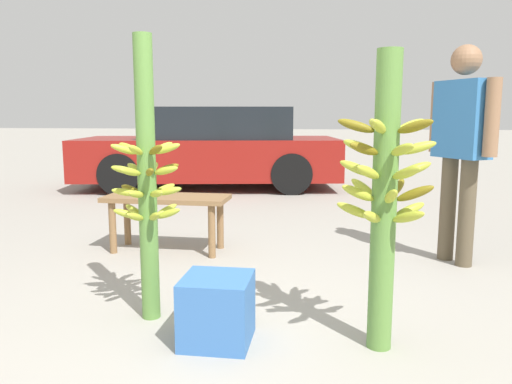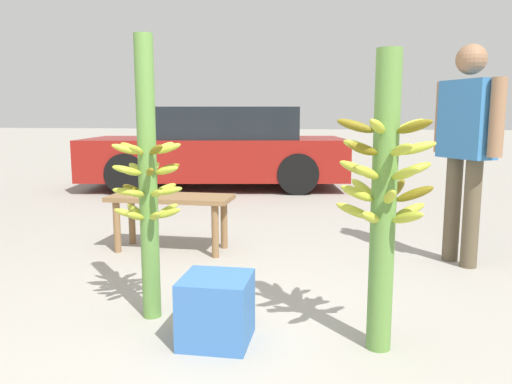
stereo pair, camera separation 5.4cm
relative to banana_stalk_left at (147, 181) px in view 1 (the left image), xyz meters
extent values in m
plane|color=#9E998E|center=(0.66, -0.36, -0.81)|extent=(80.00, 80.00, 0.00)
cylinder|color=#5B8C3D|center=(0.00, 0.00, 0.00)|extent=(0.11, 0.11, 1.61)
ellipsoid|color=#ADB733|center=(-0.11, 0.04, 0.18)|extent=(0.16, 0.09, 0.08)
ellipsoid|color=#ADB733|center=(-0.10, -0.07, 0.18)|extent=(0.15, 0.12, 0.08)
ellipsoid|color=#ADB733|center=(-0.01, -0.12, 0.18)|extent=(0.05, 0.16, 0.08)
ellipsoid|color=#736414|center=(0.09, -0.08, 0.18)|extent=(0.14, 0.14, 0.08)
ellipsoid|color=#ADB733|center=(0.12, 0.02, 0.18)|extent=(0.16, 0.06, 0.08)
ellipsoid|color=#ADB733|center=(0.06, 0.10, 0.18)|extent=(0.11, 0.15, 0.08)
ellipsoid|color=#ADB733|center=(-0.04, 0.11, 0.18)|extent=(0.09, 0.16, 0.08)
ellipsoid|color=#736414|center=(0.06, -0.11, 0.06)|extent=(0.11, 0.16, 0.07)
ellipsoid|color=#ADB733|center=(0.12, -0.02, 0.06)|extent=(0.16, 0.07, 0.07)
ellipsoid|color=#736414|center=(0.09, 0.08, 0.06)|extent=(0.14, 0.13, 0.07)
ellipsoid|color=#ADB733|center=(0.00, 0.12, 0.06)|extent=(0.05, 0.16, 0.07)
ellipsoid|color=#ADB733|center=(-0.10, 0.07, 0.06)|extent=(0.15, 0.12, 0.07)
ellipsoid|color=#ADB733|center=(-0.12, -0.03, 0.06)|extent=(0.16, 0.08, 0.07)
ellipsoid|color=#ADB733|center=(-0.05, -0.11, 0.06)|extent=(0.10, 0.16, 0.07)
ellipsoid|color=#ADB733|center=(-0.11, -0.06, -0.06)|extent=(0.15, 0.11, 0.07)
ellipsoid|color=#ADB733|center=(-0.02, -0.12, -0.06)|extent=(0.06, 0.16, 0.07)
ellipsoid|color=#ADB733|center=(0.08, -0.09, -0.06)|extent=(0.14, 0.14, 0.07)
ellipsoid|color=#ADB733|center=(0.12, 0.01, -0.06)|extent=(0.16, 0.05, 0.07)
ellipsoid|color=#ADB733|center=(0.07, 0.10, -0.06)|extent=(0.12, 0.15, 0.07)
ellipsoid|color=#ADB733|center=(-0.04, 0.12, -0.06)|extent=(0.08, 0.16, 0.07)
ellipsoid|color=#736414|center=(-0.11, 0.04, -0.06)|extent=(0.16, 0.09, 0.07)
ellipsoid|color=#ADB733|center=(0.12, 0.00, -0.18)|extent=(0.16, 0.04, 0.09)
ellipsoid|color=#ADB733|center=(0.08, 0.09, -0.18)|extent=(0.13, 0.14, 0.09)
ellipsoid|color=#ADB733|center=(-0.02, 0.12, -0.18)|extent=(0.07, 0.16, 0.09)
ellipsoid|color=#ADB733|center=(-0.11, 0.06, -0.18)|extent=(0.16, 0.11, 0.09)
ellipsoid|color=#ADB733|center=(-0.11, -0.05, -0.18)|extent=(0.16, 0.10, 0.09)
ellipsoid|color=#ADB733|center=(-0.03, -0.12, -0.18)|extent=(0.08, 0.16, 0.09)
ellipsoid|color=#ADB733|center=(0.07, -0.10, -0.18)|extent=(0.12, 0.15, 0.09)
cylinder|color=#5B8C3D|center=(1.28, -0.20, -0.06)|extent=(0.12, 0.12, 1.48)
ellipsoid|color=#ADB733|center=(1.25, -0.06, 0.32)|extent=(0.10, 0.20, 0.10)
ellipsoid|color=#736414|center=(1.14, -0.19, 0.32)|extent=(0.19, 0.06, 0.10)
ellipsoid|color=#ADB733|center=(1.23, -0.33, 0.32)|extent=(0.11, 0.19, 0.10)
ellipsoid|color=#736414|center=(1.40, -0.29, 0.32)|extent=(0.18, 0.16, 0.10)
ellipsoid|color=#ADB733|center=(1.41, -0.12, 0.32)|extent=(0.18, 0.14, 0.10)
ellipsoid|color=#ADB733|center=(1.34, -0.33, 0.21)|extent=(0.12, 0.19, 0.09)
ellipsoid|color=#ADB733|center=(1.43, -0.19, 0.21)|extent=(0.19, 0.06, 0.09)
ellipsoid|color=#ADB733|center=(1.32, -0.06, 0.21)|extent=(0.09, 0.20, 0.09)
ellipsoid|color=#ADB733|center=(1.16, -0.12, 0.21)|extent=(0.19, 0.14, 0.09)
ellipsoid|color=#736414|center=(1.17, -0.29, 0.21)|extent=(0.18, 0.16, 0.09)
ellipsoid|color=#ADB733|center=(1.15, -0.15, 0.10)|extent=(0.19, 0.11, 0.11)
ellipsoid|color=#ADB733|center=(1.19, -0.31, 0.10)|extent=(0.15, 0.18, 0.11)
ellipsoid|color=#ADB733|center=(1.36, -0.32, 0.10)|extent=(0.14, 0.18, 0.11)
ellipsoid|color=#ADB733|center=(1.42, -0.16, 0.10)|extent=(0.20, 0.10, 0.11)
ellipsoid|color=#ADB733|center=(1.29, -0.05, 0.10)|extent=(0.06, 0.19, 0.11)
ellipsoid|color=#ADB733|center=(1.30, -0.34, 0.00)|extent=(0.06, 0.19, 0.12)
ellipsoid|color=#736414|center=(1.42, -0.23, 0.00)|extent=(0.19, 0.09, 0.12)
ellipsoid|color=#736414|center=(1.36, -0.08, 0.00)|extent=(0.14, 0.19, 0.12)
ellipsoid|color=#ADB733|center=(1.19, -0.09, 0.00)|extent=(0.16, 0.17, 0.12)
ellipsoid|color=#ADB733|center=(1.15, -0.25, 0.00)|extent=(0.19, 0.12, 0.12)
ellipsoid|color=#ADB733|center=(1.26, -0.05, -0.10)|extent=(0.07, 0.19, 0.11)
ellipsoid|color=#ADB733|center=(1.14, -0.17, -0.10)|extent=(0.19, 0.08, 0.11)
ellipsoid|color=#ADB733|center=(1.22, -0.32, -0.10)|extent=(0.13, 0.19, 0.11)
ellipsoid|color=#ADB733|center=(1.39, -0.30, -0.10)|extent=(0.17, 0.17, 0.11)
ellipsoid|color=#ADB733|center=(1.41, -0.13, -0.10)|extent=(0.19, 0.13, 0.11)
cylinder|color=brown|center=(1.98, 1.50, -0.39)|extent=(0.17, 0.17, 0.84)
cylinder|color=brown|center=(2.08, 1.33, -0.39)|extent=(0.17, 0.17, 0.84)
cube|color=#3372B2|center=(2.03, 1.41, 0.33)|extent=(0.40, 0.49, 0.60)
cylinder|color=#936B4C|center=(1.89, 1.65, 0.35)|extent=(0.15, 0.15, 0.57)
cylinder|color=#936B4C|center=(2.17, 1.17, 0.35)|extent=(0.15, 0.15, 0.57)
sphere|color=#936B4C|center=(2.03, 1.41, 0.78)|extent=(0.23, 0.23, 0.23)
cube|color=olive|center=(-0.36, 1.42, -0.34)|extent=(1.07, 0.44, 0.04)
cylinder|color=olive|center=(-0.80, 1.58, -0.58)|extent=(0.06, 0.06, 0.45)
cylinder|color=olive|center=(0.07, 1.56, -0.58)|extent=(0.06, 0.06, 0.45)
cylinder|color=olive|center=(-0.80, 1.27, -0.58)|extent=(0.06, 0.06, 0.45)
cylinder|color=olive|center=(0.07, 1.26, -0.58)|extent=(0.06, 0.06, 0.45)
cube|color=maroon|center=(-0.92, 5.28, -0.32)|extent=(4.35, 2.40, 0.64)
cube|color=black|center=(-0.76, 5.31, 0.24)|extent=(2.50, 1.96, 0.49)
cylinder|color=black|center=(-2.05, 4.29, -0.50)|extent=(0.64, 0.30, 0.62)
cylinder|color=black|center=(-2.31, 5.86, -0.50)|extent=(0.64, 0.30, 0.62)
cylinder|color=black|center=(0.47, 4.71, -0.50)|extent=(0.64, 0.30, 0.62)
cylinder|color=black|center=(0.21, 6.27, -0.50)|extent=(0.64, 0.30, 0.62)
cube|color=#386BB2|center=(0.45, -0.26, -0.63)|extent=(0.35, 0.35, 0.35)
camera|label=1|loc=(1.01, -2.67, 0.37)|focal=35.00mm
camera|label=2|loc=(1.06, -2.66, 0.37)|focal=35.00mm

